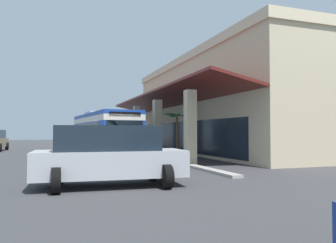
% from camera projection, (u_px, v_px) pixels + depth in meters
% --- Properties ---
extents(ground, '(120.00, 120.00, 0.00)m').
position_uv_depth(ground, '(219.00, 156.00, 24.91)').
color(ground, '#38383A').
extents(curb_strip, '(28.12, 0.50, 0.12)m').
position_uv_depth(curb_strip, '(143.00, 154.00, 25.99)').
color(curb_strip, '#9E998E').
rests_on(curb_strip, ground).
extents(plaza_building, '(23.73, 16.35, 7.91)m').
position_uv_depth(plaza_building, '(249.00, 107.00, 29.30)').
color(plaza_building, '#C6B793').
rests_on(plaza_building, ground).
extents(transit_bus, '(11.38, 3.50, 3.34)m').
position_uv_depth(transit_bus, '(103.00, 131.00, 24.78)').
color(transit_bus, '#193D9E').
rests_on(transit_bus, ground).
extents(parked_suv_silver, '(2.93, 4.92, 1.97)m').
position_uv_depth(parked_suv_silver, '(109.00, 155.00, 10.91)').
color(parked_suv_silver, '#B2B5BA').
rests_on(parked_suv_silver, ground).
extents(pedestrian, '(0.54, 0.55, 1.79)m').
position_uv_depth(pedestrian, '(105.00, 148.00, 16.10)').
color(pedestrian, navy).
rests_on(pedestrian, ground).
extents(potted_palm, '(1.64, 1.80, 3.08)m').
position_uv_depth(potted_palm, '(177.00, 144.00, 23.05)').
color(potted_palm, gray).
rests_on(potted_palm, ground).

